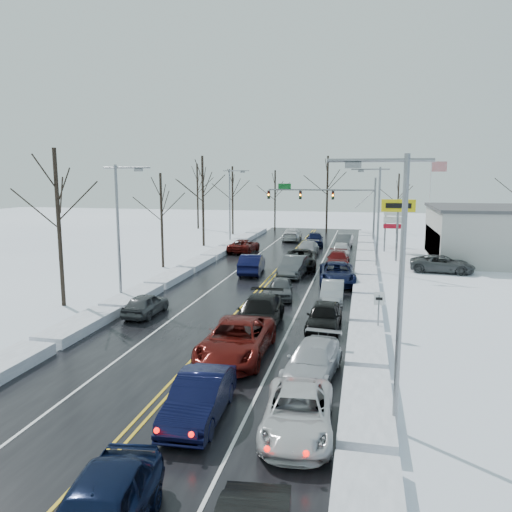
% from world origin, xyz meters
% --- Properties ---
extents(ground, '(160.00, 160.00, 0.00)m').
position_xyz_m(ground, '(0.00, 0.00, 0.00)').
color(ground, white).
rests_on(ground, ground).
extents(road_surface, '(14.00, 84.00, 0.01)m').
position_xyz_m(road_surface, '(0.00, 2.00, 0.01)').
color(road_surface, black).
rests_on(road_surface, ground).
extents(snow_bank_left, '(1.81, 72.00, 0.55)m').
position_xyz_m(snow_bank_left, '(-7.60, 2.00, 0.00)').
color(snow_bank_left, white).
rests_on(snow_bank_left, ground).
extents(snow_bank_right, '(1.81, 72.00, 0.55)m').
position_xyz_m(snow_bank_right, '(7.60, 2.00, 0.00)').
color(snow_bank_right, white).
rests_on(snow_bank_right, ground).
extents(traffic_signal_mast, '(13.28, 0.39, 8.00)m').
position_xyz_m(traffic_signal_mast, '(3.45, 27.99, 5.48)').
color(traffic_signal_mast, slate).
rests_on(traffic_signal_mast, ground).
extents(tires_plus_sign, '(3.20, 0.34, 6.00)m').
position_xyz_m(tires_plus_sign, '(10.50, 15.99, 4.99)').
color(tires_plus_sign, slate).
rests_on(tires_plus_sign, ground).
extents(used_vehicles_sign, '(2.20, 0.22, 4.65)m').
position_xyz_m(used_vehicles_sign, '(10.50, 22.00, 3.32)').
color(used_vehicles_sign, slate).
rests_on(used_vehicles_sign, ground).
extents(speed_limit_sign, '(0.55, 0.09, 2.35)m').
position_xyz_m(speed_limit_sign, '(8.20, -8.00, 1.63)').
color(speed_limit_sign, slate).
rests_on(speed_limit_sign, ground).
extents(flagpole, '(1.87, 1.20, 10.00)m').
position_xyz_m(flagpole, '(15.17, 30.00, 5.93)').
color(flagpole, silver).
rests_on(flagpole, ground).
extents(streetlight_se, '(3.20, 0.25, 9.00)m').
position_xyz_m(streetlight_se, '(8.30, -18.00, 5.31)').
color(streetlight_se, slate).
rests_on(streetlight_se, ground).
extents(streetlight_ne, '(3.20, 0.25, 9.00)m').
position_xyz_m(streetlight_ne, '(8.30, 10.00, 5.31)').
color(streetlight_ne, slate).
rests_on(streetlight_ne, ground).
extents(streetlight_sw, '(3.20, 0.25, 9.00)m').
position_xyz_m(streetlight_sw, '(-8.30, -4.00, 5.31)').
color(streetlight_sw, slate).
rests_on(streetlight_sw, ground).
extents(streetlight_nw, '(3.20, 0.25, 9.00)m').
position_xyz_m(streetlight_nw, '(-8.30, 24.00, 5.31)').
color(streetlight_nw, slate).
rests_on(streetlight_nw, ground).
extents(tree_left_b, '(4.00, 4.00, 10.00)m').
position_xyz_m(tree_left_b, '(-11.50, -6.00, 6.99)').
color(tree_left_b, '#2D231C').
rests_on(tree_left_b, ground).
extents(tree_left_c, '(3.40, 3.40, 8.50)m').
position_xyz_m(tree_left_c, '(-10.50, 8.00, 5.94)').
color(tree_left_c, '#2D231C').
rests_on(tree_left_c, ground).
extents(tree_left_d, '(4.20, 4.20, 10.50)m').
position_xyz_m(tree_left_d, '(-11.20, 22.00, 7.33)').
color(tree_left_d, '#2D231C').
rests_on(tree_left_d, ground).
extents(tree_left_e, '(3.80, 3.80, 9.50)m').
position_xyz_m(tree_left_e, '(-10.80, 34.00, 6.64)').
color(tree_left_e, '#2D231C').
rests_on(tree_left_e, ground).
extents(tree_far_a, '(4.00, 4.00, 10.00)m').
position_xyz_m(tree_far_a, '(-18.00, 40.00, 6.99)').
color(tree_far_a, '#2D231C').
rests_on(tree_far_a, ground).
extents(tree_far_b, '(3.60, 3.60, 9.00)m').
position_xyz_m(tree_far_b, '(-6.00, 41.00, 6.29)').
color(tree_far_b, '#2D231C').
rests_on(tree_far_b, ground).
extents(tree_far_c, '(4.40, 4.40, 11.00)m').
position_xyz_m(tree_far_c, '(2.00, 39.00, 7.68)').
color(tree_far_c, '#2D231C').
rests_on(tree_far_c, ground).
extents(tree_far_d, '(3.40, 3.40, 8.50)m').
position_xyz_m(tree_far_d, '(12.00, 40.50, 5.94)').
color(tree_far_d, '#2D231C').
rests_on(tree_far_d, ground).
extents(queued_car_1, '(1.81, 4.75, 1.55)m').
position_xyz_m(queued_car_1, '(1.94, -18.58, 0.00)').
color(queued_car_1, black).
rests_on(queued_car_1, ground).
extents(queued_car_2, '(2.87, 6.16, 1.71)m').
position_xyz_m(queued_car_2, '(1.73, -12.62, 0.00)').
color(queued_car_2, '#550F0B').
rests_on(queued_car_2, ground).
extents(queued_car_3, '(2.45, 5.75, 1.65)m').
position_xyz_m(queued_car_3, '(1.79, -7.80, 0.00)').
color(queued_car_3, black).
rests_on(queued_car_3, ground).
extents(queued_car_4, '(2.17, 4.23, 1.38)m').
position_xyz_m(queued_car_4, '(1.89, -1.06, 0.00)').
color(queued_car_4, '#46494C').
rests_on(queued_car_4, ground).
extents(queued_car_5, '(2.23, 5.19, 1.66)m').
position_xyz_m(queued_car_5, '(1.75, 6.45, 0.00)').
color(queued_car_5, '#434649').
rests_on(queued_car_5, ground).
extents(queued_car_6, '(3.31, 6.30, 1.69)m').
position_xyz_m(queued_car_6, '(1.84, 10.11, 0.00)').
color(queued_car_6, black).
rests_on(queued_car_6, ground).
extents(queued_car_7, '(2.31, 5.10, 1.45)m').
position_xyz_m(queued_car_7, '(1.64, 17.34, 0.00)').
color(queued_car_7, gray).
rests_on(queued_car_7, ground).
extents(queued_car_8, '(2.42, 5.08, 1.68)m').
position_xyz_m(queued_car_8, '(1.72, 24.51, 0.00)').
color(queued_car_8, black).
rests_on(queued_car_8, ground).
extents(queued_car_10, '(2.58, 5.03, 1.36)m').
position_xyz_m(queued_car_10, '(5.39, -18.79, 0.00)').
color(queued_car_10, silver).
rests_on(queued_car_10, ground).
extents(queued_car_11, '(2.50, 5.01, 1.40)m').
position_xyz_m(queued_car_11, '(5.40, -14.09, 0.00)').
color(queued_car_11, '#ACAEB4').
rests_on(queued_car_11, ground).
extents(queued_car_12, '(1.86, 4.45, 1.50)m').
position_xyz_m(queued_car_12, '(5.35, -7.54, 0.00)').
color(queued_car_12, black).
rests_on(queued_car_12, ground).
extents(queued_car_13, '(1.53, 4.17, 1.36)m').
position_xyz_m(queued_car_13, '(5.41, -1.29, 0.00)').
color(queued_car_13, '#9C9FA4').
rests_on(queued_car_13, ground).
extents(queued_car_14, '(3.20, 6.04, 1.62)m').
position_xyz_m(queued_car_14, '(5.41, 4.40, 0.00)').
color(queued_car_14, black).
rests_on(queued_car_14, ground).
extents(queued_car_15, '(2.12, 4.93, 1.42)m').
position_xyz_m(queued_car_15, '(5.10, 11.47, 0.00)').
color(queued_car_15, '#510A0B').
rests_on(queued_car_15, ground).
extents(queued_car_16, '(1.92, 4.66, 1.58)m').
position_xyz_m(queued_car_16, '(5.12, 16.55, 0.00)').
color(queued_car_16, silver).
rests_on(queued_car_16, ground).
extents(queued_car_17, '(2.01, 4.86, 1.57)m').
position_xyz_m(queued_car_17, '(5.16, 23.79, 0.00)').
color(queued_car_17, '#45484B').
rests_on(queued_car_17, ground).
extents(oncoming_car_0, '(2.21, 5.25, 1.68)m').
position_xyz_m(oncoming_car_0, '(-1.92, 6.81, 0.00)').
color(oncoming_car_0, black).
rests_on(oncoming_car_0, ground).
extents(oncoming_car_1, '(2.87, 5.42, 1.45)m').
position_xyz_m(oncoming_car_1, '(-5.32, 18.07, 0.00)').
color(oncoming_car_1, '#520D0A').
rests_on(oncoming_car_1, ground).
extents(oncoming_car_2, '(2.42, 5.59, 1.60)m').
position_xyz_m(oncoming_car_2, '(-1.60, 28.78, 0.00)').
color(oncoming_car_2, silver).
rests_on(oncoming_car_2, ground).
extents(oncoming_car_3, '(1.69, 3.99, 1.35)m').
position_xyz_m(oncoming_car_3, '(-5.35, -6.96, 0.00)').
color(oncoming_car_3, '#424447').
rests_on(oncoming_car_3, ground).
extents(parked_car_0, '(5.60, 3.11, 1.48)m').
position_xyz_m(parked_car_0, '(14.03, 10.82, 0.00)').
color(parked_car_0, '#404446').
rests_on(parked_car_0, ground).
extents(parked_car_1, '(2.58, 5.22, 1.46)m').
position_xyz_m(parked_car_1, '(16.82, 17.08, 0.00)').
color(parked_car_1, '#424547').
rests_on(parked_car_1, ground).
extents(parked_car_2, '(2.35, 5.01, 1.66)m').
position_xyz_m(parked_car_2, '(15.14, 21.78, 0.00)').
color(parked_car_2, black).
rests_on(parked_car_2, ground).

